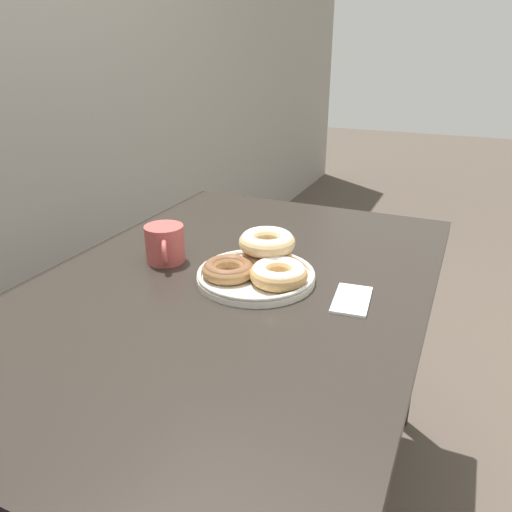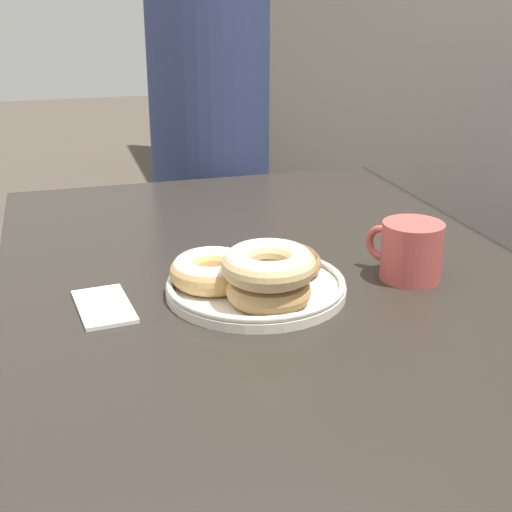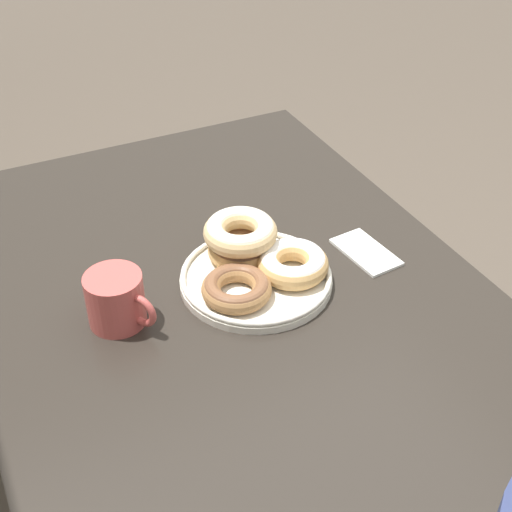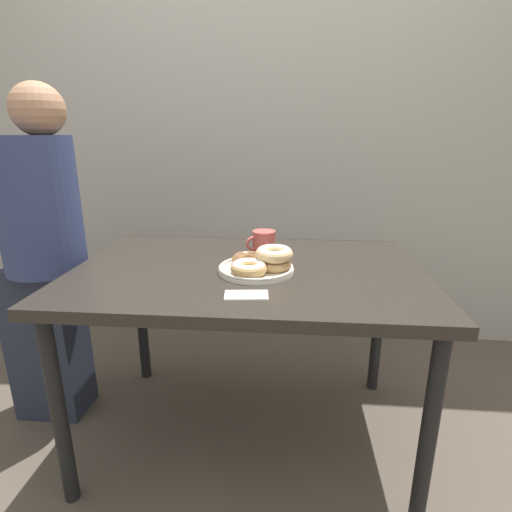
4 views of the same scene
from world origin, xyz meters
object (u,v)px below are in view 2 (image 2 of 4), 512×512
at_px(donut_plate, 256,275).
at_px(person_figure, 210,160).
at_px(dining_table, 280,322).
at_px(napkin, 104,306).
at_px(coffee_mug, 410,250).

xyz_separation_m(donut_plate, person_figure, (-0.90, 0.13, -0.04)).
bearing_deg(dining_table, person_figure, 174.71).
relative_size(donut_plate, napkin, 2.10).
distance_m(coffee_mug, napkin, 0.47).
bearing_deg(donut_plate, dining_table, 131.13).
bearing_deg(donut_plate, coffee_mug, 91.21).
height_order(coffee_mug, napkin, coffee_mug).
height_order(dining_table, donut_plate, donut_plate).
relative_size(coffee_mug, person_figure, 0.09).
relative_size(dining_table, coffee_mug, 10.51).
xyz_separation_m(person_figure, napkin, (0.88, -0.35, 0.01)).
xyz_separation_m(dining_table, napkin, (0.02, -0.27, 0.07)).
distance_m(donut_plate, person_figure, 0.91).
relative_size(dining_table, person_figure, 0.92).
bearing_deg(napkin, coffee_mug, 87.69).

